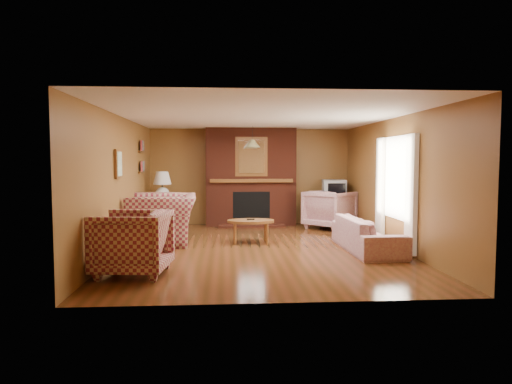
{
  "coord_description": "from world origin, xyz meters",
  "views": [
    {
      "loc": [
        -0.64,
        -8.28,
        1.61
      ],
      "look_at": [
        -0.03,
        0.6,
        0.99
      ],
      "focal_mm": 32.0,
      "sensor_mm": 36.0,
      "label": 1
    }
  ],
  "objects": [
    {
      "name": "wall_front",
      "position": [
        0.0,
        -3.25,
        1.2
      ],
      "size": [
        6.5,
        0.0,
        6.5
      ],
      "primitive_type": "plane",
      "rotation": [
        -1.57,
        0.0,
        0.0
      ],
      "color": "brown",
      "rests_on": "floor"
    },
    {
      "name": "ceiling",
      "position": [
        0.0,
        0.0,
        2.4
      ],
      "size": [
        6.5,
        6.5,
        0.0
      ],
      "primitive_type": "plane",
      "rotation": [
        3.14,
        0.0,
        0.0
      ],
      "color": "white",
      "rests_on": "wall_back"
    },
    {
      "name": "side_table",
      "position": [
        -2.1,
        2.45,
        0.32
      ],
      "size": [
        0.49,
        0.49,
        0.65
      ],
      "primitive_type": "cube",
      "rotation": [
        0.0,
        0.0,
        -0.01
      ],
      "color": "brown",
      "rests_on": "floor"
    },
    {
      "name": "wall_left",
      "position": [
        -2.5,
        0.0,
        1.2
      ],
      "size": [
        0.0,
        6.5,
        6.5
      ],
      "primitive_type": "plane",
      "rotation": [
        1.57,
        0.0,
        1.57
      ],
      "color": "brown",
      "rests_on": "floor"
    },
    {
      "name": "tv_stand",
      "position": [
        2.05,
        2.8,
        0.31
      ],
      "size": [
        0.58,
        0.53,
        0.62
      ],
      "primitive_type": "cube",
      "rotation": [
        0.0,
        0.0,
        0.02
      ],
      "color": "black",
      "rests_on": "floor"
    },
    {
      "name": "floral_sofa",
      "position": [
        1.9,
        -0.36,
        0.29
      ],
      "size": [
        0.82,
        2.03,
        0.59
      ],
      "primitive_type": "imported",
      "rotation": [
        0.0,
        0.0,
        1.59
      ],
      "color": "beige",
      "rests_on": "floor"
    },
    {
      "name": "floor",
      "position": [
        0.0,
        0.0,
        0.0
      ],
      "size": [
        6.5,
        6.5,
        0.0
      ],
      "primitive_type": "plane",
      "color": "#4B2910",
      "rests_on": "ground"
    },
    {
      "name": "wall_back",
      "position": [
        0.0,
        3.25,
        1.2
      ],
      "size": [
        6.5,
        0.0,
        6.5
      ],
      "primitive_type": "plane",
      "rotation": [
        1.57,
        0.0,
        0.0
      ],
      "color": "brown",
      "rests_on": "floor"
    },
    {
      "name": "pendant_light",
      "position": [
        0.0,
        2.3,
        2.0
      ],
      "size": [
        0.36,
        0.36,
        0.48
      ],
      "color": "black",
      "rests_on": "ceiling"
    },
    {
      "name": "fireplace",
      "position": [
        0.0,
        2.98,
        1.18
      ],
      "size": [
        2.2,
        0.82,
        2.4
      ],
      "color": "#541F12",
      "rests_on": "floor"
    },
    {
      "name": "floral_armchair",
      "position": [
        1.83,
        2.28,
        0.45
      ],
      "size": [
        1.39,
        1.39,
        0.9
      ],
      "primitive_type": "imported",
      "rotation": [
        0.0,
        0.0,
        2.35
      ],
      "color": "beige",
      "rests_on": "floor"
    },
    {
      "name": "crt_tv",
      "position": [
        2.05,
        2.79,
        0.88
      ],
      "size": [
        0.6,
        0.6,
        0.51
      ],
      "color": "#A9ACB1",
      "rests_on": "tv_stand"
    },
    {
      "name": "wall_right",
      "position": [
        2.5,
        0.0,
        1.2
      ],
      "size": [
        0.0,
        6.5,
        6.5
      ],
      "primitive_type": "plane",
      "rotation": [
        1.57,
        0.0,
        -1.57
      ],
      "color": "brown",
      "rests_on": "floor"
    },
    {
      "name": "plaid_armchair",
      "position": [
        -1.95,
        -1.84,
        0.46
      ],
      "size": [
        1.09,
        1.07,
        0.91
      ],
      "primitive_type": "imported",
      "rotation": [
        0.0,
        0.0,
        -1.67
      ],
      "color": "maroon",
      "rests_on": "floor"
    },
    {
      "name": "coffee_table",
      "position": [
        -0.14,
        0.52,
        0.4
      ],
      "size": [
        0.92,
        0.57,
        0.47
      ],
      "color": "brown",
      "rests_on": "floor"
    },
    {
      "name": "bookshelf",
      "position": [
        -2.44,
        1.9,
        1.67
      ],
      "size": [
        0.09,
        0.55,
        0.71
      ],
      "color": "brown",
      "rests_on": "wall_left"
    },
    {
      "name": "window_right",
      "position": [
        2.45,
        -0.2,
        1.13
      ],
      "size": [
        0.1,
        1.85,
        2.0
      ],
      "color": "beige",
      "rests_on": "wall_right"
    },
    {
      "name": "plaid_loveseat",
      "position": [
        -1.85,
        0.63,
        0.47
      ],
      "size": [
        1.38,
        1.55,
        0.95
      ],
      "primitive_type": "imported",
      "rotation": [
        0.0,
        0.0,
        -1.5
      ],
      "color": "maroon",
      "rests_on": "floor"
    },
    {
      "name": "botanical_print",
      "position": [
        -2.47,
        -0.3,
        1.55
      ],
      "size": [
        0.05,
        0.4,
        0.5
      ],
      "color": "brown",
      "rests_on": "wall_left"
    },
    {
      "name": "table_lamp",
      "position": [
        -2.1,
        2.45,
        1.04
      ],
      "size": [
        0.42,
        0.42,
        0.7
      ],
      "color": "white",
      "rests_on": "side_table"
    }
  ]
}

